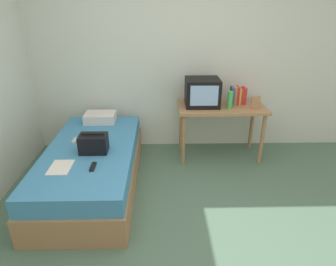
{
  "coord_description": "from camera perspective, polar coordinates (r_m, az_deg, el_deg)",
  "views": [
    {
      "loc": [
        -0.15,
        -2.09,
        2.01
      ],
      "look_at": [
        -0.08,
        1.05,
        0.59
      ],
      "focal_mm": 31.15,
      "sensor_mm": 36.0,
      "label": 1
    }
  ],
  "objects": [
    {
      "name": "handbag",
      "position": [
        3.27,
        -14.36,
        -1.98
      ],
      "size": [
        0.3,
        0.2,
        0.22
      ],
      "color": "black",
      "rests_on": "bed"
    },
    {
      "name": "remote_silver",
      "position": [
        3.6,
        -17.79,
        -1.43
      ],
      "size": [
        0.04,
        0.14,
        0.02
      ],
      "primitive_type": "cube",
      "color": "#B7B7BC",
      "rests_on": "bed"
    },
    {
      "name": "pillow",
      "position": [
        4.09,
        -13.1,
        2.98
      ],
      "size": [
        0.41,
        0.29,
        0.12
      ],
      "primitive_type": "cube",
      "color": "silver",
      "rests_on": "bed"
    },
    {
      "name": "ground_plane",
      "position": [
        2.91,
        2.2,
        -19.55
      ],
      "size": [
        8.0,
        8.0,
        0.0
      ],
      "primitive_type": "plane",
      "color": "#4C6B56"
    },
    {
      "name": "picture_frame",
      "position": [
        3.92,
        16.76,
        5.71
      ],
      "size": [
        0.11,
        0.02,
        0.17
      ],
      "primitive_type": "cube",
      "color": "#9E754C",
      "rests_on": "desk"
    },
    {
      "name": "desk",
      "position": [
        4.0,
        10.33,
        3.99
      ],
      "size": [
        1.16,
        0.6,
        0.75
      ],
      "color": "#9E754C",
      "rests_on": "ground"
    },
    {
      "name": "tv",
      "position": [
        3.89,
        6.72,
        7.92
      ],
      "size": [
        0.44,
        0.39,
        0.36
      ],
      "color": "black",
      "rests_on": "desk"
    },
    {
      "name": "remote_dark",
      "position": [
        3.0,
        -14.48,
        -6.39
      ],
      "size": [
        0.04,
        0.16,
        0.02
      ],
      "primitive_type": "cube",
      "color": "black",
      "rests_on": "bed"
    },
    {
      "name": "bed",
      "position": [
        3.53,
        -14.56,
        -6.49
      ],
      "size": [
        1.0,
        2.0,
        0.51
      ],
      "color": "#9E754C",
      "rests_on": "ground"
    },
    {
      "name": "book_row",
      "position": [
        4.07,
        13.5,
        7.16
      ],
      "size": [
        0.2,
        0.17,
        0.24
      ],
      "color": "#2D5699",
      "rests_on": "desk"
    },
    {
      "name": "water_bottle",
      "position": [
        3.84,
        12.05,
        6.32
      ],
      "size": [
        0.07,
        0.07,
        0.23
      ],
      "primitive_type": "cylinder",
      "color": "green",
      "rests_on": "desk"
    },
    {
      "name": "wall_back",
      "position": [
        4.16,
        0.87,
        14.44
      ],
      "size": [
        5.2,
        0.1,
        2.6
      ],
      "primitive_type": "cube",
      "color": "silver",
      "rests_on": "ground"
    },
    {
      "name": "magazine",
      "position": [
        3.1,
        -20.27,
        -6.3
      ],
      "size": [
        0.21,
        0.29,
        0.01
      ],
      "primitive_type": "cube",
      "color": "white",
      "rests_on": "bed"
    }
  ]
}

